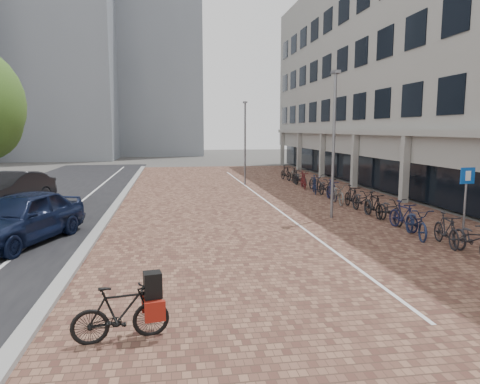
% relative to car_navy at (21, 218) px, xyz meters
% --- Properties ---
extents(ground, '(140.00, 140.00, 0.00)m').
position_rel_car_navy_xyz_m(ground, '(7.24, -4.58, -0.84)').
color(ground, '#474442').
rests_on(ground, ground).
extents(plaza_brick, '(14.50, 42.00, 0.04)m').
position_rel_car_navy_xyz_m(plaza_brick, '(9.24, 7.42, -0.83)').
color(plaza_brick, brown).
rests_on(plaza_brick, ground).
extents(street_asphalt, '(8.00, 50.00, 0.03)m').
position_rel_car_navy_xyz_m(street_asphalt, '(-1.76, 7.42, -0.83)').
color(street_asphalt, black).
rests_on(street_asphalt, ground).
extents(curb, '(0.35, 42.00, 0.14)m').
position_rel_car_navy_xyz_m(curb, '(2.14, 7.42, -0.77)').
color(curb, gray).
rests_on(curb, ground).
extents(lane_line, '(0.12, 44.00, 0.00)m').
position_rel_car_navy_xyz_m(lane_line, '(0.24, 7.42, -0.82)').
color(lane_line, white).
rests_on(lane_line, street_asphalt).
extents(parking_line, '(0.10, 30.00, 0.00)m').
position_rel_car_navy_xyz_m(parking_line, '(9.44, 7.42, -0.80)').
color(parking_line, white).
rests_on(parking_line, plaza_brick).
extents(office_building, '(8.40, 40.00, 15.00)m').
position_rel_car_navy_xyz_m(office_building, '(20.21, 11.42, 7.61)').
color(office_building, '#999994').
rests_on(office_building, ground).
extents(bg_towers, '(33.00, 23.00, 32.00)m').
position_rel_car_navy_xyz_m(bg_towers, '(-7.10, 44.36, 13.13)').
color(bg_towers, gray).
rests_on(bg_towers, ground).
extents(car_navy, '(3.53, 5.30, 1.68)m').
position_rel_car_navy_xyz_m(car_navy, '(0.00, 0.00, 0.00)').
color(car_navy, black).
rests_on(car_navy, ground).
extents(car_dark, '(3.14, 5.24, 1.63)m').
position_rel_car_navy_xyz_m(car_dark, '(-2.71, 7.22, -0.02)').
color(car_dark, black).
rests_on(car_dark, ground).
extents(hero_bike, '(1.70, 0.74, 1.16)m').
position_rel_car_navy_xyz_m(hero_bike, '(3.82, -7.26, -0.32)').
color(hero_bike, black).
rests_on(hero_bike, ground).
extents(parking_sign, '(0.51, 0.11, 2.44)m').
position_rel_car_navy_xyz_m(parking_sign, '(13.80, -2.27, 0.80)').
color(parking_sign, slate).
rests_on(parking_sign, ground).
extents(lamp_near, '(0.12, 0.12, 5.82)m').
position_rel_car_navy_xyz_m(lamp_near, '(11.17, 2.30, 2.07)').
color(lamp_near, gray).
rests_on(lamp_near, ground).
extents(lamp_far, '(0.12, 0.12, 5.33)m').
position_rel_car_navy_xyz_m(lamp_far, '(9.51, 13.72, 1.83)').
color(lamp_far, slate).
rests_on(lamp_far, ground).
extents(bike_row, '(1.33, 21.45, 1.05)m').
position_rel_car_navy_xyz_m(bike_row, '(12.94, 6.07, -0.32)').
color(bike_row, black).
rests_on(bike_row, ground).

